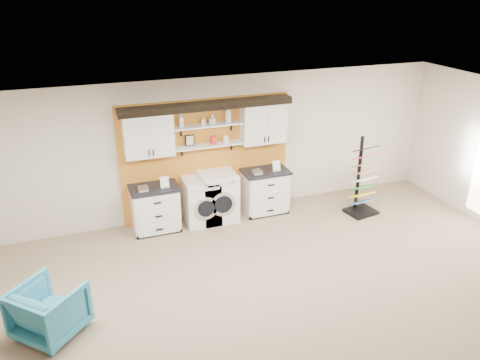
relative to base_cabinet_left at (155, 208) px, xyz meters
name	(u,v)px	position (x,y,z in m)	size (l,w,h in m)	color
floor	(291,340)	(1.13, -3.64, -0.45)	(10.00, 10.00, 0.00)	gray
ceiling	(302,143)	(1.13, -3.64, 2.35)	(10.00, 10.00, 0.00)	white
wall_back	(206,148)	(1.13, 0.36, 0.95)	(10.00, 10.00, 0.00)	beige
accent_panel	(207,159)	(1.13, 0.32, 0.75)	(3.40, 0.07, 2.40)	#BC7220
upper_cabinet_left	(148,134)	(0.00, 0.15, 1.43)	(0.90, 0.35, 0.84)	white
upper_cabinet_right	(263,122)	(2.26, 0.15, 1.43)	(0.90, 0.35, 0.84)	white
shelf_lower	(208,145)	(1.13, 0.16, 1.08)	(1.32, 0.28, 0.03)	white
shelf_upper	(208,125)	(1.13, 0.16, 1.48)	(1.32, 0.28, 0.03)	white
crown_molding	(207,104)	(1.13, 0.17, 1.88)	(3.30, 0.41, 0.13)	black
picture_frame	(190,140)	(0.78, 0.21, 1.21)	(0.18, 0.02, 0.22)	black
canister_red	(213,140)	(1.23, 0.16, 1.18)	(0.11, 0.11, 0.16)	red
canister_cream	(226,139)	(1.48, 0.16, 1.17)	(0.10, 0.10, 0.14)	silver
base_cabinet_left	(155,208)	(0.00, 0.00, 0.00)	(0.92, 0.66, 0.90)	white
base_cabinet_right	(265,191)	(2.26, 0.00, 0.01)	(0.93, 0.66, 0.92)	white
washer	(201,201)	(0.90, 0.00, 0.01)	(0.66, 0.71, 0.92)	white
dryer	(218,196)	(1.25, 0.00, 0.05)	(0.71, 0.71, 0.99)	white
sample_rack	(362,190)	(4.10, -0.74, 0.07)	(0.66, 0.58, 1.61)	black
armchair	(49,310)	(-1.88, -2.39, -0.07)	(0.80, 0.83, 0.75)	teal
soap_bottle_a	(181,120)	(0.62, 0.16, 1.63)	(0.10, 0.10, 0.27)	silver
soap_bottle_b	(204,121)	(1.05, 0.16, 1.58)	(0.08, 0.08, 0.17)	silver
soap_bottle_c	(212,119)	(1.22, 0.16, 1.59)	(0.15, 0.15, 0.19)	silver
soap_bottle_d	(228,114)	(1.53, 0.16, 1.66)	(0.13, 0.13, 0.33)	silver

